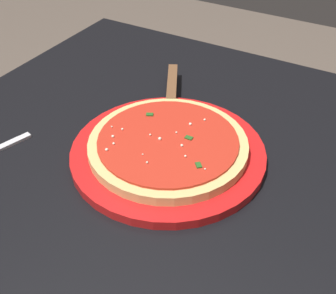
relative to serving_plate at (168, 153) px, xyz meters
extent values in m
cube|color=black|center=(0.35, 0.36, -0.38)|extent=(0.06, 0.06, 0.69)
cube|color=black|center=(-0.05, -0.03, -0.02)|extent=(0.94, 0.92, 0.03)
cylinder|color=red|center=(0.00, 0.00, 0.00)|extent=(0.31, 0.31, 0.02)
cylinder|color=#DBB26B|center=(0.00, 0.00, 0.02)|extent=(0.25, 0.25, 0.02)
cylinder|color=red|center=(0.00, 0.00, 0.03)|extent=(0.22, 0.22, 0.00)
sphere|color=#EFEACC|center=(-0.01, 0.08, 0.03)|extent=(0.00, 0.00, 0.00)
sphere|color=#EFEACC|center=(-0.07, 0.07, 0.03)|extent=(0.00, 0.00, 0.00)
sphere|color=#EFEACC|center=(-0.04, 0.08, 0.03)|extent=(0.00, 0.00, 0.00)
sphere|color=#EFEACC|center=(-0.02, 0.10, 0.03)|extent=(0.00, 0.00, 0.00)
sphere|color=#EFEACC|center=(-0.06, 0.07, 0.03)|extent=(0.00, 0.00, 0.00)
sphere|color=#EFEACC|center=(0.05, -0.01, 0.03)|extent=(0.00, 0.00, 0.00)
sphere|color=#EFEACC|center=(-0.01, 0.03, 0.03)|extent=(0.00, 0.00, 0.00)
sphere|color=#EFEACC|center=(0.08, -0.03, 0.03)|extent=(0.00, 0.00, 0.00)
sphere|color=#EFEACC|center=(-0.02, -0.04, 0.03)|extent=(0.00, 0.00, 0.00)
sphere|color=#EFEACC|center=(0.02, 0.00, 0.03)|extent=(0.00, 0.00, 0.00)
sphere|color=#EFEACC|center=(0.00, -0.02, 0.03)|extent=(0.00, 0.00, 0.00)
sphere|color=#EFEACC|center=(-0.01, 0.01, 0.03)|extent=(0.01, 0.01, 0.01)
sphere|color=#EFEACC|center=(-0.07, 0.00, 0.03)|extent=(0.00, 0.00, 0.00)
sphere|color=#EFEACC|center=(-0.04, -0.08, 0.03)|extent=(0.00, 0.00, 0.00)
sphere|color=#EFEACC|center=(-0.05, 0.01, 0.03)|extent=(0.00, 0.00, 0.00)
cube|color=#23561E|center=(0.02, -0.03, 0.03)|extent=(0.01, 0.01, 0.00)
cube|color=#23561E|center=(-0.03, -0.07, 0.03)|extent=(0.01, 0.01, 0.00)
cube|color=#23561E|center=(0.04, 0.06, 0.03)|extent=(0.01, 0.01, 0.00)
cube|color=silver|center=(0.08, 0.04, 0.01)|extent=(0.11, 0.10, 0.00)
cube|color=brown|center=(0.17, 0.09, 0.01)|extent=(0.12, 0.08, 0.01)
camera|label=1|loc=(-0.48, -0.27, 0.45)|focal=47.22mm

